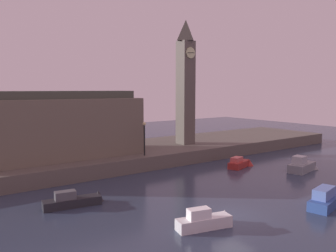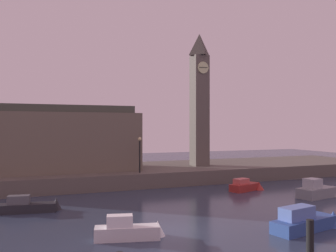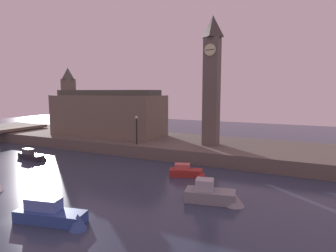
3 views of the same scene
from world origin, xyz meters
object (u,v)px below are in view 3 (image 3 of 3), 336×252
(streetlamp, at_px, (137,127))
(boat_dinghy_red, at_px, (189,172))
(boat_cruiser_grey, at_px, (215,195))
(boat_tour_blue, at_px, (55,215))
(clock_tower, at_px, (212,80))
(parliament_hall, at_px, (106,113))
(boat_barge_dark, at_px, (33,156))

(streetlamp, relative_size, boat_dinghy_red, 0.90)
(boat_cruiser_grey, distance_m, boat_tour_blue, 11.05)
(boat_dinghy_red, bearing_deg, streetlamp, 149.63)
(clock_tower, relative_size, streetlamp, 4.38)
(boat_cruiser_grey, xyz_separation_m, boat_tour_blue, (-8.13, -7.48, -0.04))
(boat_cruiser_grey, bearing_deg, boat_tour_blue, -137.38)
(boat_dinghy_red, relative_size, boat_tour_blue, 0.74)
(parliament_hall, distance_m, boat_dinghy_red, 20.53)
(boat_barge_dark, bearing_deg, boat_cruiser_grey, -8.30)
(clock_tower, distance_m, streetlamp, 11.04)
(boat_barge_dark, xyz_separation_m, boat_tour_blue, (15.35, -10.91, 0.10))
(parliament_hall, bearing_deg, streetlamp, -29.16)
(streetlamp, height_order, boat_barge_dark, streetlamp)
(boat_dinghy_red, xyz_separation_m, boat_cruiser_grey, (4.02, -5.10, 0.12))
(boat_cruiser_grey, bearing_deg, parliament_hall, 144.88)
(boat_barge_dark, relative_size, boat_dinghy_red, 1.19)
(boat_tour_blue, bearing_deg, boat_dinghy_red, 71.90)
(boat_cruiser_grey, bearing_deg, clock_tower, 107.95)
(clock_tower, relative_size, boat_tour_blue, 2.93)
(streetlamp, bearing_deg, boat_cruiser_grey, -38.45)
(boat_cruiser_grey, bearing_deg, boat_dinghy_red, 128.24)
(streetlamp, xyz_separation_m, boat_barge_dark, (-10.29, -7.05, -3.35))
(boat_barge_dark, distance_m, boat_tour_blue, 18.83)
(clock_tower, relative_size, boat_cruiser_grey, 3.39)
(streetlamp, relative_size, boat_cruiser_grey, 0.78)
(parliament_hall, distance_m, boat_cruiser_grey, 26.53)
(parliament_hall, height_order, boat_barge_dark, parliament_hall)
(parliament_hall, xyz_separation_m, boat_dinghy_red, (17.39, -9.96, -4.42))
(clock_tower, height_order, parliament_hall, clock_tower)
(streetlamp, distance_m, boat_tour_blue, 18.93)
(clock_tower, height_order, boat_barge_dark, clock_tower)
(streetlamp, bearing_deg, parliament_hall, 150.84)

